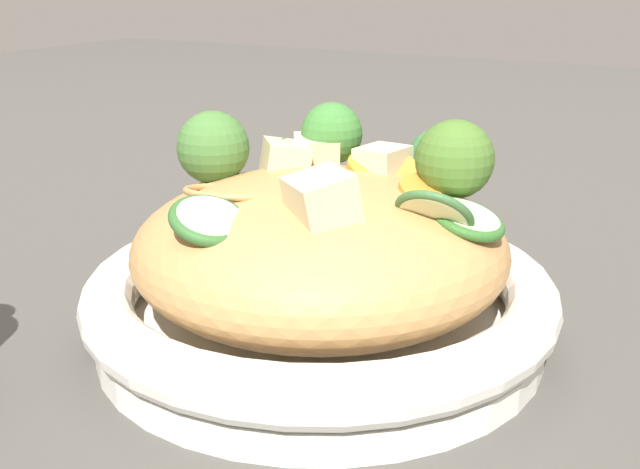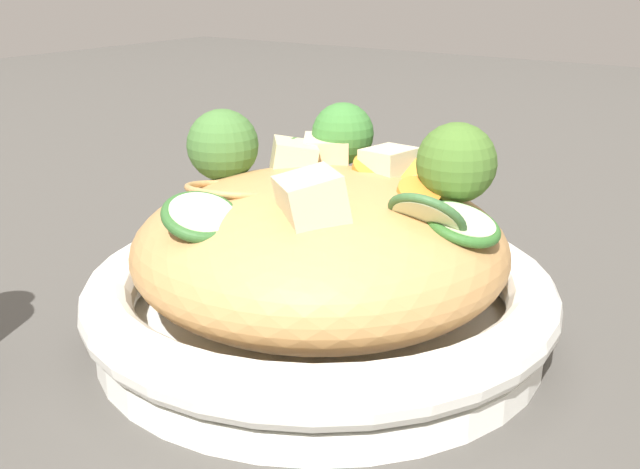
{
  "view_description": "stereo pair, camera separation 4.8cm",
  "coord_description": "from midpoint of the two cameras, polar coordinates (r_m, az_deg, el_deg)",
  "views": [
    {
      "loc": [
        -0.4,
        -0.22,
        0.22
      ],
      "look_at": [
        0.0,
        0.0,
        0.07
      ],
      "focal_mm": 45.15,
      "sensor_mm": 36.0,
      "label": 1
    },
    {
      "loc": [
        -0.37,
        -0.26,
        0.22
      ],
      "look_at": [
        0.0,
        0.0,
        0.07
      ],
      "focal_mm": 45.15,
      "sensor_mm": 36.0,
      "label": 2
    }
  ],
  "objects": [
    {
      "name": "carrot_coins",
      "position": [
        0.49,
        2.51,
        4.14
      ],
      "size": [
        0.07,
        0.08,
        0.02
      ],
      "color": "orange",
      "rests_on": "serving_bowl"
    },
    {
      "name": "broccoli_florets",
      "position": [
        0.51,
        0.58,
        5.72
      ],
      "size": [
        0.14,
        0.21,
        0.07
      ],
      "color": "#98B56E",
      "rests_on": "serving_bowl"
    },
    {
      "name": "chicken_chunks",
      "position": [
        0.48,
        -2.49,
        4.4
      ],
      "size": [
        0.14,
        0.12,
        0.03
      ],
      "color": "beige",
      "rests_on": "serving_bowl"
    },
    {
      "name": "noodle_heap",
      "position": [
        0.48,
        -2.85,
        -1.0
      ],
      "size": [
        0.23,
        0.23,
        0.09
      ],
      "color": "tan",
      "rests_on": "serving_bowl"
    },
    {
      "name": "serving_bowl",
      "position": [
        0.5,
        -2.78,
        -4.9
      ],
      "size": [
        0.29,
        0.29,
        0.05
      ],
      "color": "white",
      "rests_on": "ground_plane"
    },
    {
      "name": "zucchini_slices",
      "position": [
        0.46,
        -1.15,
        2.34
      ],
      "size": [
        0.17,
        0.17,
        0.04
      ],
      "color": "beige",
      "rests_on": "serving_bowl"
    },
    {
      "name": "ground_plane",
      "position": [
        0.51,
        -2.73,
        -7.5
      ],
      "size": [
        3.0,
        3.0,
        0.0
      ],
      "primitive_type": "plane",
      "color": "#484540"
    }
  ]
}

